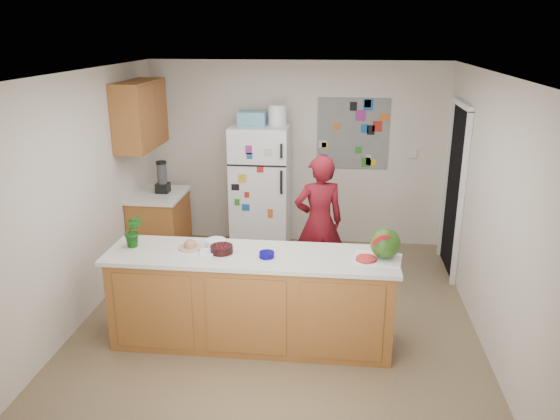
# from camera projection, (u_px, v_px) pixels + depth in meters

# --- Properties ---
(floor) EXTENTS (4.00, 4.50, 0.02)m
(floor) POSITION_uv_depth(u_px,v_px,m) (279.00, 317.00, 5.75)
(floor) COLOR brown
(floor) RESTS_ON ground
(wall_back) EXTENTS (4.00, 0.02, 2.50)m
(wall_back) POSITION_uv_depth(u_px,v_px,m) (297.00, 154.00, 7.48)
(wall_back) COLOR beige
(wall_back) RESTS_ON ground
(wall_left) EXTENTS (0.02, 4.50, 2.50)m
(wall_left) POSITION_uv_depth(u_px,v_px,m) (83.00, 197.00, 5.56)
(wall_left) COLOR beige
(wall_left) RESTS_ON ground
(wall_right) EXTENTS (0.02, 4.50, 2.50)m
(wall_right) POSITION_uv_depth(u_px,v_px,m) (490.00, 211.00, 5.14)
(wall_right) COLOR beige
(wall_right) RESTS_ON ground
(ceiling) EXTENTS (4.00, 4.50, 0.02)m
(ceiling) POSITION_uv_depth(u_px,v_px,m) (278.00, 72.00, 4.95)
(ceiling) COLOR white
(ceiling) RESTS_ON wall_back
(doorway) EXTENTS (0.03, 0.85, 2.04)m
(doorway) POSITION_uv_depth(u_px,v_px,m) (455.00, 191.00, 6.58)
(doorway) COLOR black
(doorway) RESTS_ON ground
(peninsula_base) EXTENTS (2.60, 0.62, 0.88)m
(peninsula_base) POSITION_uv_depth(u_px,v_px,m) (252.00, 301.00, 5.15)
(peninsula_base) COLOR brown
(peninsula_base) RESTS_ON floor
(peninsula_top) EXTENTS (2.68, 0.70, 0.04)m
(peninsula_top) POSITION_uv_depth(u_px,v_px,m) (251.00, 256.00, 5.01)
(peninsula_top) COLOR silver
(peninsula_top) RESTS_ON peninsula_base
(side_counter_base) EXTENTS (0.60, 0.80, 0.86)m
(side_counter_base) POSITION_uv_depth(u_px,v_px,m) (161.00, 228.00, 7.06)
(side_counter_base) COLOR brown
(side_counter_base) RESTS_ON floor
(side_counter_top) EXTENTS (0.64, 0.84, 0.04)m
(side_counter_top) POSITION_uv_depth(u_px,v_px,m) (158.00, 195.00, 6.91)
(side_counter_top) COLOR silver
(side_counter_top) RESTS_ON side_counter_base
(upper_cabinets) EXTENTS (0.35, 1.00, 0.80)m
(upper_cabinets) POSITION_uv_depth(u_px,v_px,m) (140.00, 115.00, 6.56)
(upper_cabinets) COLOR brown
(upper_cabinets) RESTS_ON wall_left
(refrigerator) EXTENTS (0.75, 0.70, 1.70)m
(refrigerator) POSITION_uv_depth(u_px,v_px,m) (261.00, 189.00, 7.30)
(refrigerator) COLOR silver
(refrigerator) RESTS_ON floor
(fridge_top_bin) EXTENTS (0.35, 0.28, 0.18)m
(fridge_top_bin) POSITION_uv_depth(u_px,v_px,m) (252.00, 118.00, 7.01)
(fridge_top_bin) COLOR #5999B2
(fridge_top_bin) RESTS_ON refrigerator
(photo_collage) EXTENTS (0.95, 0.01, 0.95)m
(photo_collage) POSITION_uv_depth(u_px,v_px,m) (353.00, 134.00, 7.29)
(photo_collage) COLOR slate
(photo_collage) RESTS_ON wall_back
(person) EXTENTS (0.66, 0.53, 1.57)m
(person) POSITION_uv_depth(u_px,v_px,m) (319.00, 223.00, 6.21)
(person) COLOR maroon
(person) RESTS_ON floor
(blender_appliance) EXTENTS (0.12, 0.12, 0.38)m
(blender_appliance) POSITION_uv_depth(u_px,v_px,m) (162.00, 178.00, 6.89)
(blender_appliance) COLOR black
(blender_appliance) RESTS_ON side_counter_top
(cutting_board) EXTENTS (0.46, 0.37, 0.01)m
(cutting_board) POSITION_uv_depth(u_px,v_px,m) (378.00, 259.00, 4.88)
(cutting_board) COLOR silver
(cutting_board) RESTS_ON peninsula_top
(watermelon) EXTENTS (0.27, 0.27, 0.27)m
(watermelon) POSITION_uv_depth(u_px,v_px,m) (385.00, 243.00, 4.85)
(watermelon) COLOR #355B18
(watermelon) RESTS_ON cutting_board
(watermelon_slice) EXTENTS (0.18, 0.18, 0.02)m
(watermelon_slice) POSITION_uv_depth(u_px,v_px,m) (366.00, 259.00, 4.84)
(watermelon_slice) COLOR red
(watermelon_slice) RESTS_ON cutting_board
(cherry_bowl) EXTENTS (0.27, 0.27, 0.07)m
(cherry_bowl) POSITION_uv_depth(u_px,v_px,m) (222.00, 249.00, 5.01)
(cherry_bowl) COLOR black
(cherry_bowl) RESTS_ON peninsula_top
(white_bowl) EXTENTS (0.21, 0.21, 0.06)m
(white_bowl) POSITION_uv_depth(u_px,v_px,m) (216.00, 243.00, 5.18)
(white_bowl) COLOR silver
(white_bowl) RESTS_ON peninsula_top
(cobalt_bowl) EXTENTS (0.15, 0.15, 0.05)m
(cobalt_bowl) POSITION_uv_depth(u_px,v_px,m) (267.00, 255.00, 4.92)
(cobalt_bowl) COLOR #050066
(cobalt_bowl) RESTS_ON peninsula_top
(plate) EXTENTS (0.28, 0.28, 0.02)m
(plate) POSITION_uv_depth(u_px,v_px,m) (190.00, 247.00, 5.12)
(plate) COLOR tan
(plate) RESTS_ON peninsula_top
(paper_towel) EXTENTS (0.19, 0.18, 0.02)m
(paper_towel) POSITION_uv_depth(u_px,v_px,m) (209.00, 252.00, 5.01)
(paper_towel) COLOR white
(paper_towel) RESTS_ON peninsula_top
(keys) EXTENTS (0.09, 0.06, 0.01)m
(keys) POSITION_uv_depth(u_px,v_px,m) (384.00, 263.00, 4.79)
(keys) COLOR gray
(keys) RESTS_ON peninsula_top
(potted_plant) EXTENTS (0.19, 0.16, 0.31)m
(potted_plant) POSITION_uv_depth(u_px,v_px,m) (133.00, 231.00, 5.12)
(potted_plant) COLOR #0F3D0C
(potted_plant) RESTS_ON peninsula_top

